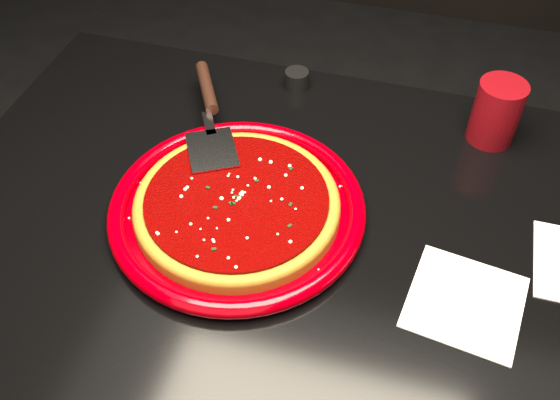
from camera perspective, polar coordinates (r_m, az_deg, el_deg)
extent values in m
cube|color=black|center=(1.26, 1.88, -13.65)|extent=(1.20, 0.80, 0.75)
cylinder|color=#830006|center=(0.96, -3.93, -0.76)|extent=(0.48, 0.48, 0.03)
cylinder|color=brown|center=(0.96, -3.94, -0.58)|extent=(0.38, 0.38, 0.02)
torus|color=brown|center=(0.95, -3.96, -0.25)|extent=(0.38, 0.38, 0.02)
cylinder|color=#6A0201|center=(0.95, -3.98, -0.02)|extent=(0.34, 0.34, 0.01)
cylinder|color=maroon|center=(1.13, 19.17, 7.60)|extent=(0.10, 0.10, 0.11)
cube|color=silver|center=(0.91, 16.57, -8.93)|extent=(0.17, 0.17, 0.00)
cylinder|color=black|center=(1.21, 1.54, 10.98)|extent=(0.05, 0.05, 0.03)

